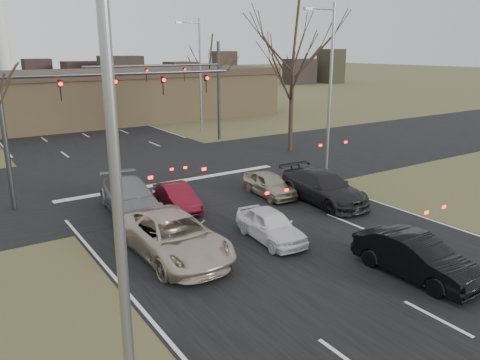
{
  "coord_description": "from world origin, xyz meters",
  "views": [
    {
      "loc": [
        -11.18,
        -10.7,
        7.45
      ],
      "look_at": [
        -0.52,
        5.41,
        2.0
      ],
      "focal_mm": 35.0,
      "sensor_mm": 36.0,
      "label": 1
    }
  ],
  "objects_px": {
    "mast_arm_near": "(74,99)",
    "streetlight_right_near": "(328,81)",
    "car_silver_suv": "(174,236)",
    "car_red_ahead": "(177,197)",
    "streetlight_left": "(127,175)",
    "building": "(84,97)",
    "car_charcoal_sedan": "(324,187)",
    "streetlight_right_far": "(198,70)",
    "car_grey_ahead": "(130,197)",
    "car_silver_ahead": "(269,184)",
    "mast_arm_far": "(188,80)",
    "car_black_hatch": "(416,257)",
    "car_white_sedan": "(271,225)"
  },
  "relations": [
    {
      "from": "streetlight_left",
      "to": "streetlight_right_near",
      "type": "height_order",
      "value": "same"
    },
    {
      "from": "building",
      "to": "streetlight_right_far",
      "type": "distance_m",
      "value": 13.53
    },
    {
      "from": "streetlight_right_far",
      "to": "car_black_hatch",
      "type": "height_order",
      "value": "streetlight_right_far"
    },
    {
      "from": "car_white_sedan",
      "to": "car_black_hatch",
      "type": "relative_size",
      "value": 0.85
    },
    {
      "from": "car_silver_suv",
      "to": "car_white_sedan",
      "type": "bearing_deg",
      "value": -11.34
    },
    {
      "from": "mast_arm_near",
      "to": "car_red_ahead",
      "type": "relative_size",
      "value": 3.35
    },
    {
      "from": "mast_arm_near",
      "to": "streetlight_right_far",
      "type": "height_order",
      "value": "streetlight_right_far"
    },
    {
      "from": "car_silver_suv",
      "to": "car_black_hatch",
      "type": "relative_size",
      "value": 1.31
    },
    {
      "from": "building",
      "to": "car_charcoal_sedan",
      "type": "height_order",
      "value": "building"
    },
    {
      "from": "streetlight_right_near",
      "to": "streetlight_right_far",
      "type": "xyz_separation_m",
      "value": [
        0.5,
        17.0,
        0.0
      ]
    },
    {
      "from": "mast_arm_near",
      "to": "streetlight_right_near",
      "type": "relative_size",
      "value": 1.21
    },
    {
      "from": "car_charcoal_sedan",
      "to": "car_red_ahead",
      "type": "relative_size",
      "value": 1.47
    },
    {
      "from": "streetlight_right_far",
      "to": "car_charcoal_sedan",
      "type": "xyz_separation_m",
      "value": [
        -4.7,
        -21.38,
        -4.82
      ]
    },
    {
      "from": "car_grey_ahead",
      "to": "car_red_ahead",
      "type": "height_order",
      "value": "car_grey_ahead"
    },
    {
      "from": "streetlight_left",
      "to": "streetlight_right_near",
      "type": "bearing_deg",
      "value": 38.43
    },
    {
      "from": "car_silver_suv",
      "to": "car_red_ahead",
      "type": "bearing_deg",
      "value": 62.15
    },
    {
      "from": "streetlight_right_near",
      "to": "car_grey_ahead",
      "type": "relative_size",
      "value": 1.9
    },
    {
      "from": "car_black_hatch",
      "to": "building",
      "type": "bearing_deg",
      "value": 88.35
    },
    {
      "from": "car_red_ahead",
      "to": "car_grey_ahead",
      "type": "bearing_deg",
      "value": 165.67
    },
    {
      "from": "mast_arm_near",
      "to": "streetlight_right_near",
      "type": "bearing_deg",
      "value": -12.05
    },
    {
      "from": "mast_arm_far",
      "to": "car_silver_ahead",
      "type": "height_order",
      "value": "mast_arm_far"
    },
    {
      "from": "car_red_ahead",
      "to": "car_charcoal_sedan",
      "type": "bearing_deg",
      "value": -19.58
    },
    {
      "from": "streetlight_left",
      "to": "car_white_sedan",
      "type": "bearing_deg",
      "value": 40.96
    },
    {
      "from": "streetlight_left",
      "to": "car_silver_suv",
      "type": "distance_m",
      "value": 10.29
    },
    {
      "from": "car_white_sedan",
      "to": "car_black_hatch",
      "type": "distance_m",
      "value": 5.63
    },
    {
      "from": "streetlight_left",
      "to": "streetlight_right_far",
      "type": "xyz_separation_m",
      "value": [
        18.14,
        31.0,
        0.0
      ]
    },
    {
      "from": "building",
      "to": "mast_arm_far",
      "type": "distance_m",
      "value": 15.75
    },
    {
      "from": "streetlight_left",
      "to": "car_silver_ahead",
      "type": "distance_m",
      "value": 17.54
    },
    {
      "from": "streetlight_left",
      "to": "streetlight_right_far",
      "type": "height_order",
      "value": "same"
    },
    {
      "from": "building",
      "to": "streetlight_right_far",
      "type": "relative_size",
      "value": 4.24
    },
    {
      "from": "mast_arm_far",
      "to": "car_black_hatch",
      "type": "height_order",
      "value": "mast_arm_far"
    },
    {
      "from": "car_black_hatch",
      "to": "car_silver_ahead",
      "type": "height_order",
      "value": "car_black_hatch"
    },
    {
      "from": "car_grey_ahead",
      "to": "car_silver_ahead",
      "type": "bearing_deg",
      "value": -4.63
    },
    {
      "from": "mast_arm_far",
      "to": "streetlight_left",
      "type": "bearing_deg",
      "value": -119.06
    },
    {
      "from": "car_charcoal_sedan",
      "to": "car_silver_suv",
      "type": "bearing_deg",
      "value": -165.91
    },
    {
      "from": "building",
      "to": "car_black_hatch",
      "type": "relative_size",
      "value": 9.7
    },
    {
      "from": "streetlight_left",
      "to": "car_silver_suv",
      "type": "xyz_separation_m",
      "value": [
        4.41,
        7.97,
        -4.79
      ]
    },
    {
      "from": "car_silver_suv",
      "to": "car_red_ahead",
      "type": "xyz_separation_m",
      "value": [
        2.45,
        4.76,
        -0.2
      ]
    },
    {
      "from": "mast_arm_far",
      "to": "car_silver_ahead",
      "type": "xyz_separation_m",
      "value": [
        -3.18,
        -15.03,
        -4.39
      ]
    },
    {
      "from": "mast_arm_near",
      "to": "car_charcoal_sedan",
      "type": "height_order",
      "value": "mast_arm_near"
    },
    {
      "from": "building",
      "to": "car_red_ahead",
      "type": "xyz_separation_m",
      "value": [
        -3.95,
        -29.28,
        -2.07
      ]
    },
    {
      "from": "streetlight_left",
      "to": "car_grey_ahead",
      "type": "xyz_separation_m",
      "value": [
        4.82,
        13.47,
        -4.82
      ]
    },
    {
      "from": "streetlight_right_near",
      "to": "car_white_sedan",
      "type": "height_order",
      "value": "streetlight_right_near"
    },
    {
      "from": "building",
      "to": "mast_arm_near",
      "type": "height_order",
      "value": "mast_arm_near"
    },
    {
      "from": "car_grey_ahead",
      "to": "car_white_sedan",
      "type": "bearing_deg",
      "value": -53.26
    },
    {
      "from": "streetlight_right_near",
      "to": "car_grey_ahead",
      "type": "bearing_deg",
      "value": -177.63
    },
    {
      "from": "car_black_hatch",
      "to": "car_red_ahead",
      "type": "bearing_deg",
      "value": 107.51
    },
    {
      "from": "car_silver_ahead",
      "to": "building",
      "type": "bearing_deg",
      "value": 96.39
    },
    {
      "from": "building",
      "to": "car_grey_ahead",
      "type": "xyz_separation_m",
      "value": [
        -6.0,
        -28.53,
        -1.9
      ]
    },
    {
      "from": "streetlight_left",
      "to": "car_silver_suv",
      "type": "relative_size",
      "value": 1.75
    }
  ]
}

